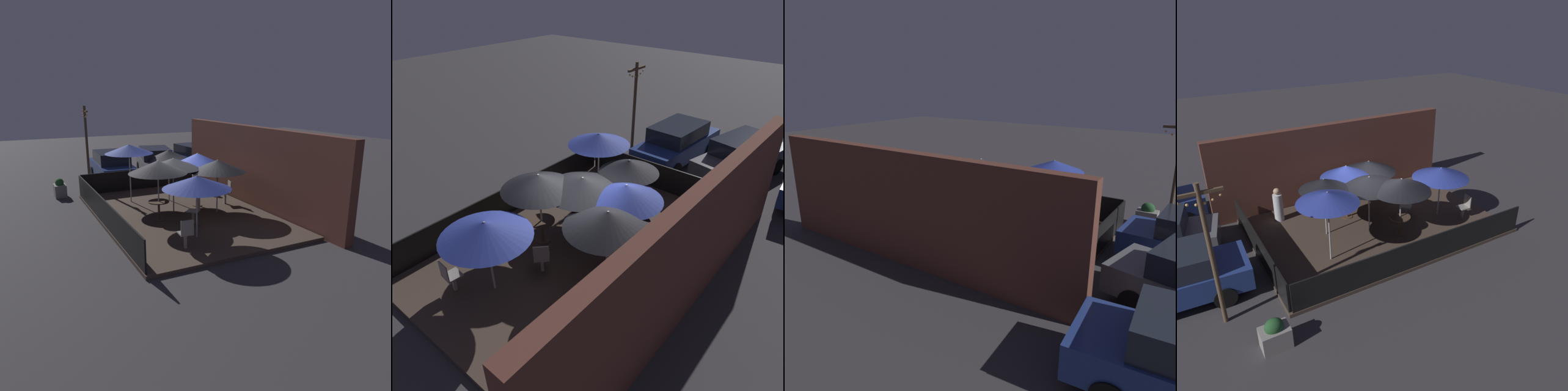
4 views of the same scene
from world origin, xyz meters
The scene contains 22 objects.
ground_plane centered at (0.00, 0.00, 0.00)m, with size 60.00×60.00×0.00m, color #383538.
patio_deck centered at (0.00, 0.00, 0.06)m, with size 8.93×6.07×0.12m.
building_wall centered at (0.00, 3.26, 1.66)m, with size 10.53×0.36×3.33m.
fence_front centered at (0.00, -2.99, 0.59)m, with size 8.73×0.05×0.95m.
fence_side_left centered at (-4.42, 0.00, 0.59)m, with size 0.05×5.87×0.95m.
patio_umbrella_0 centered at (-0.62, 1.04, 2.06)m, with size 1.98×1.98×2.17m.
patio_umbrella_1 centered at (0.45, -1.08, 2.09)m, with size 2.10×2.10×2.20m.
patio_umbrella_2 centered at (-0.31, -0.16, 2.03)m, with size 2.22×2.22×2.10m.
patio_umbrella_3 centered at (-2.40, -1.23, 2.38)m, with size 1.99×1.99×2.45m.
patio_umbrella_4 centered at (2.59, -0.63, 1.93)m, with size 2.19×2.19×2.02m.
patio_umbrella_5 centered at (-1.85, 0.30, 2.11)m, with size 1.77×1.77×2.19m.
patio_umbrella_6 centered at (0.53, 1.31, 1.95)m, with size 2.19×2.19×2.06m.
dining_table_0 centered at (-0.62, 1.04, 0.70)m, with size 0.74×0.74×0.74m.
dining_table_1 centered at (0.45, -1.08, 0.68)m, with size 0.76×0.76×0.72m.
patio_chair_0 centered at (1.43, -0.10, 0.64)m, with size 0.57×0.57×0.94m.
patio_chair_1 centered at (-0.31, 2.26, 0.65)m, with size 0.49×0.49×0.96m.
patio_chair_2 centered at (3.32, -1.35, 0.63)m, with size 0.44×0.44×0.93m.
patron_0 centered at (-3.00, 2.19, 0.74)m, with size 0.50×0.50×1.35m.
planter_box centered at (-5.07, -3.76, 0.39)m, with size 0.73×0.51×0.87m.
light_post centered at (-5.97, -2.23, 2.26)m, with size 1.10×0.12×4.05m.
parked_car_0 centered at (-7.12, -0.78, 0.85)m, with size 4.45×1.95×1.62m.
parked_car_1 centered at (-7.45, 1.82, 0.85)m, with size 4.56×2.57×1.62m.
Camera 2 is at (6.56, 5.63, 7.02)m, focal length 35.00 mm.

